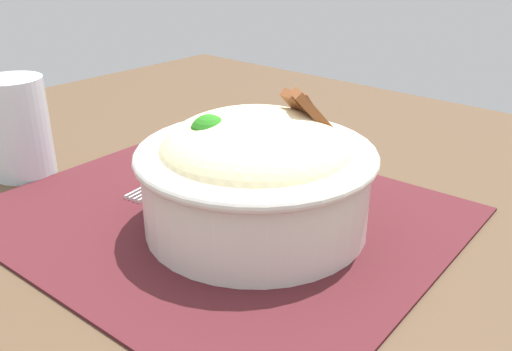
% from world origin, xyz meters
% --- Properties ---
extents(table, '(1.12, 0.99, 0.77)m').
position_xyz_m(table, '(0.00, 0.00, 0.71)').
color(table, '#4C3826').
rests_on(table, ground_plane).
extents(placemat, '(0.43, 0.37, 0.00)m').
position_xyz_m(placemat, '(-0.00, 0.02, 0.77)').
color(placemat, '#47191E').
rests_on(placemat, table).
extents(bowl, '(0.23, 0.23, 0.13)m').
position_xyz_m(bowl, '(-0.04, 0.02, 0.83)').
color(bowl, silver).
rests_on(bowl, placemat).
extents(fork, '(0.03, 0.13, 0.00)m').
position_xyz_m(fork, '(0.09, 0.01, 0.78)').
color(fork, silver).
rests_on(fork, placemat).
extents(drinking_glass, '(0.07, 0.07, 0.11)m').
position_xyz_m(drinking_glass, '(0.23, 0.10, 0.82)').
color(drinking_glass, silver).
rests_on(drinking_glass, table).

